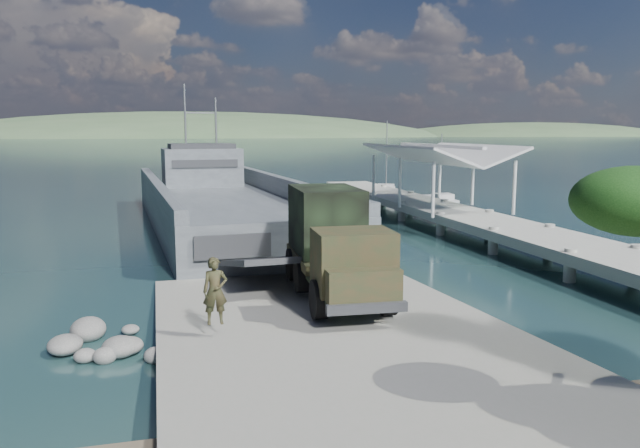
{
  "coord_description": "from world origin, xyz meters",
  "views": [
    {
      "loc": [
        -4.86,
        -17.44,
        6.15
      ],
      "look_at": [
        1.36,
        6.0,
        2.5
      ],
      "focal_mm": 35.0,
      "sensor_mm": 36.0,
      "label": 1
    }
  ],
  "objects_px": {
    "soldier": "(216,305)",
    "sailboat_far": "(386,193)",
    "pier": "(445,202)",
    "sailboat_near": "(440,201)",
    "military_truck": "(334,243)",
    "landing_craft": "(224,212)"
  },
  "relations": [
    {
      "from": "pier",
      "to": "military_truck",
      "type": "relative_size",
      "value": 5.57
    },
    {
      "from": "landing_craft",
      "to": "sailboat_near",
      "type": "xyz_separation_m",
      "value": [
        18.51,
        6.5,
        -0.54
      ]
    },
    {
      "from": "military_truck",
      "to": "soldier",
      "type": "distance_m",
      "value": 5.76
    },
    {
      "from": "landing_craft",
      "to": "sailboat_far",
      "type": "bearing_deg",
      "value": 36.59
    },
    {
      "from": "pier",
      "to": "sailboat_near",
      "type": "distance_m",
      "value": 11.95
    },
    {
      "from": "sailboat_near",
      "to": "sailboat_far",
      "type": "bearing_deg",
      "value": 110.89
    },
    {
      "from": "military_truck",
      "to": "sailboat_near",
      "type": "xyz_separation_m",
      "value": [
        16.91,
        26.72,
        -1.97
      ]
    },
    {
      "from": "soldier",
      "to": "pier",
      "type": "bearing_deg",
      "value": 48.99
    },
    {
      "from": "sailboat_far",
      "to": "pier",
      "type": "bearing_deg",
      "value": -78.36
    },
    {
      "from": "landing_craft",
      "to": "soldier",
      "type": "bearing_deg",
      "value": -100.24
    },
    {
      "from": "soldier",
      "to": "sailboat_near",
      "type": "xyz_separation_m",
      "value": [
        21.33,
        30.32,
        -1.1
      ]
    },
    {
      "from": "pier",
      "to": "landing_craft",
      "type": "height_order",
      "value": "landing_craft"
    },
    {
      "from": "landing_craft",
      "to": "military_truck",
      "type": "distance_m",
      "value": 20.33
    },
    {
      "from": "sailboat_near",
      "to": "sailboat_far",
      "type": "distance_m",
      "value": 7.67
    },
    {
      "from": "pier",
      "to": "sailboat_far",
      "type": "xyz_separation_m",
      "value": [
        2.94,
        18.21,
        -1.21
      ]
    },
    {
      "from": "landing_craft",
      "to": "soldier",
      "type": "relative_size",
      "value": 19.34
    },
    {
      "from": "soldier",
      "to": "sailboat_far",
      "type": "relative_size",
      "value": 0.26
    },
    {
      "from": "landing_craft",
      "to": "sailboat_far",
      "type": "height_order",
      "value": "landing_craft"
    },
    {
      "from": "pier",
      "to": "soldier",
      "type": "bearing_deg",
      "value": -130.03
    },
    {
      "from": "landing_craft",
      "to": "military_truck",
      "type": "bearing_deg",
      "value": -88.98
    },
    {
      "from": "sailboat_near",
      "to": "military_truck",
      "type": "bearing_deg",
      "value": -116.54
    },
    {
      "from": "sailboat_far",
      "to": "sailboat_near",
      "type": "bearing_deg",
      "value": -54.08
    }
  ]
}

